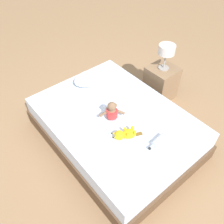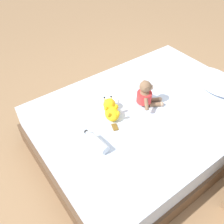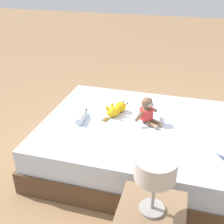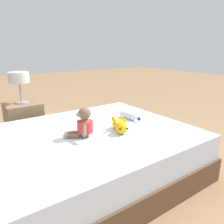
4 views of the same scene
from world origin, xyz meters
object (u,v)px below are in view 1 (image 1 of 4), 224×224
object	(u,v)px
plush_monkey	(112,112)
bedside_lamp	(167,51)
bed	(115,127)
glass_bottle	(158,141)
plush_yellow_creature	(125,134)
nightstand	(161,83)
pillow	(91,78)

from	to	relation	value
plush_monkey	bedside_lamp	bearing A→B (deg)	10.79
bedside_lamp	bed	bearing A→B (deg)	-168.90
plush_monkey	glass_bottle	size ratio (longest dim) A/B	1.09
plush_yellow_creature	bedside_lamp	world-z (taller)	bedside_lamp
bed	bedside_lamp	world-z (taller)	bedside_lamp
plush_monkey	nightstand	distance (m)	1.10
pillow	plush_yellow_creature	distance (m)	0.99
pillow	bedside_lamp	distance (m)	1.00
glass_bottle	nightstand	size ratio (longest dim) A/B	0.49
plush_monkey	nightstand	size ratio (longest dim) A/B	0.53
pillow	bedside_lamp	bearing A→B (deg)	-28.15
nightstand	bedside_lamp	bearing A→B (deg)	180.00
bedside_lamp	plush_yellow_creature	bearing A→B (deg)	-156.20
plush_yellow_creature	nightstand	size ratio (longest dim) A/B	0.65
pillow	bedside_lamp	xyz separation A→B (m)	(0.85, -0.46, 0.27)
bed	nightstand	bearing A→B (deg)	11.10
bed	plush_yellow_creature	size ratio (longest dim) A/B	5.84
bed	nightstand	distance (m)	1.02
glass_bottle	bedside_lamp	bearing A→B (deg)	39.73
plush_yellow_creature	nightstand	bearing A→B (deg)	23.80
bedside_lamp	pillow	bearing A→B (deg)	151.85
pillow	bedside_lamp	world-z (taller)	bedside_lamp
plush_monkey	bedside_lamp	world-z (taller)	bedside_lamp
glass_bottle	bedside_lamp	distance (m)	1.23
bed	pillow	world-z (taller)	pillow
bed	pillow	xyz separation A→B (m)	(0.15, 0.65, 0.28)
plush_yellow_creature	glass_bottle	world-z (taller)	plush_yellow_creature
bed	pillow	size ratio (longest dim) A/B	3.77
bed	glass_bottle	size ratio (longest dim) A/B	7.78
bed	plush_yellow_creature	world-z (taller)	plush_yellow_creature
pillow	bedside_lamp	size ratio (longest dim) A/B	1.46
glass_bottle	nightstand	xyz separation A→B (m)	(0.92, 0.76, -0.20)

